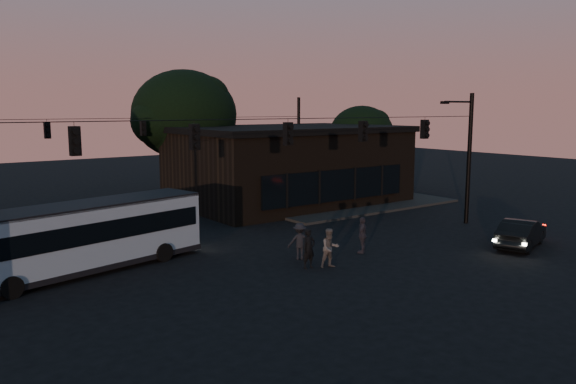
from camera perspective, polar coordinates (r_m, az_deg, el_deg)
ground at (r=22.32m, az=6.23°, el=-8.87°), size 120.00×120.00×0.00m
sidewalk_far_right at (r=40.28m, az=5.18°, el=-0.91°), size 14.00×10.00×0.15m
building at (r=39.56m, az=0.08°, el=2.80°), size 15.40×10.41×5.40m
tree_behind at (r=41.89m, az=-10.49°, el=7.75°), size 7.60×7.60×9.43m
tree_right at (r=46.80m, az=7.47°, el=5.98°), size 5.20×5.20×6.86m
signal_rig_near at (r=24.48m, az=-0.00°, el=3.35°), size 26.24×0.30×7.50m
signal_rig_far at (r=38.49m, az=-14.44°, el=4.61°), size 26.24×0.30×7.50m
bus at (r=24.35m, az=-19.86°, el=-4.00°), size 10.34×4.34×2.83m
car at (r=29.35m, az=22.60°, el=-3.87°), size 4.43×2.65×1.38m
pedestrian_a at (r=23.55m, az=2.13°, el=-5.76°), size 0.63×0.42×1.70m
pedestrian_b at (r=23.72m, az=4.29°, el=-5.69°), size 0.95×0.83×1.68m
pedestrian_c at (r=26.21m, az=7.57°, el=-4.35°), size 1.05×0.90×1.70m
pedestrian_d at (r=24.93m, az=1.19°, el=-5.02°), size 1.22×1.04×1.64m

